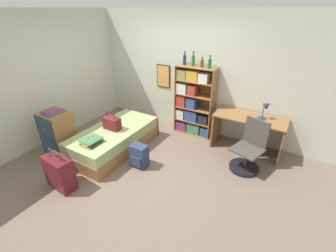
% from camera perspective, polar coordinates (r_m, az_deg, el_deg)
% --- Properties ---
extents(ground_plane, '(14.00, 14.00, 0.00)m').
position_cam_1_polar(ground_plane, '(4.45, -6.84, -8.02)').
color(ground_plane, '#756051').
extents(wall_back, '(10.00, 0.09, 2.60)m').
position_cam_1_polar(wall_back, '(5.21, 3.76, 13.38)').
color(wall_back, beige).
rests_on(wall_back, ground_plane).
extents(wall_left, '(0.06, 10.00, 2.60)m').
position_cam_1_polar(wall_left, '(5.38, -26.52, 11.07)').
color(wall_left, beige).
rests_on(wall_left, ground_plane).
extents(bed, '(0.94, 1.86, 0.45)m').
position_cam_1_polar(bed, '(4.71, -13.30, -3.14)').
color(bed, olive).
rests_on(bed, ground_plane).
extents(handbag, '(0.34, 0.18, 0.40)m').
position_cam_1_polar(handbag, '(4.55, -14.04, 0.74)').
color(handbag, maroon).
rests_on(handbag, bed).
extents(book_stack_on_bed, '(0.32, 0.37, 0.09)m').
position_cam_1_polar(book_stack_on_bed, '(4.20, -18.85, -3.69)').
color(book_stack_on_bed, '#427A4C').
rests_on(book_stack_on_bed, bed).
extents(suitcase, '(0.52, 0.28, 0.68)m').
position_cam_1_polar(suitcase, '(4.01, -25.82, -10.66)').
color(suitcase, '#5B191E').
rests_on(suitcase, ground_plane).
extents(dresser, '(0.52, 0.47, 0.88)m').
position_cam_1_polar(dresser, '(4.84, -26.17, -1.65)').
color(dresser, olive).
rests_on(dresser, ground_plane).
extents(magazine_pile_on_dresser, '(0.31, 0.36, 0.05)m').
position_cam_1_polar(magazine_pile_on_dresser, '(4.63, -27.24, 3.25)').
color(magazine_pile_on_dresser, '#232328').
rests_on(magazine_pile_on_dresser, dresser).
extents(bookcase, '(0.86, 0.34, 1.53)m').
position_cam_1_polar(bookcase, '(5.05, 6.19, 5.63)').
color(bookcase, olive).
rests_on(bookcase, ground_plane).
extents(bottle_green, '(0.07, 0.07, 0.28)m').
position_cam_1_polar(bottle_green, '(4.87, 4.24, 16.46)').
color(bottle_green, navy).
rests_on(bottle_green, bookcase).
extents(bottle_brown, '(0.07, 0.07, 0.30)m').
position_cam_1_polar(bottle_brown, '(4.78, 6.43, 16.23)').
color(bottle_brown, '#1E6B2D').
rests_on(bottle_brown, bookcase).
extents(bottle_clear, '(0.07, 0.07, 0.20)m').
position_cam_1_polar(bottle_clear, '(4.72, 8.62, 15.49)').
color(bottle_clear, brown).
rests_on(bottle_clear, bookcase).
extents(bottle_blue, '(0.07, 0.07, 0.25)m').
position_cam_1_polar(bottle_blue, '(4.63, 10.53, 15.36)').
color(bottle_blue, '#1E6B2D').
rests_on(bottle_blue, bookcase).
extents(desk, '(1.33, 0.61, 0.74)m').
position_cam_1_polar(desk, '(4.67, 19.78, -0.16)').
color(desk, olive).
rests_on(desk, ground_plane).
extents(desk_lamp, '(0.21, 0.16, 0.37)m').
position_cam_1_polar(desk_lamp, '(4.49, 23.69, 4.36)').
color(desk_lamp, navy).
rests_on(desk_lamp, desk).
extents(desk_chair, '(0.59, 0.59, 0.92)m').
position_cam_1_polar(desk_chair, '(4.25, 19.57, -6.87)').
color(desk_chair, black).
rests_on(desk_chair, ground_plane).
extents(backpack, '(0.30, 0.23, 0.43)m').
position_cam_1_polar(backpack, '(4.13, -7.34, -7.56)').
color(backpack, '#2D3856').
rests_on(backpack, ground_plane).
extents(waste_bin, '(0.27, 0.27, 0.27)m').
position_cam_1_polar(waste_bin, '(4.79, 20.83, -5.09)').
color(waste_bin, '#B7B2A8').
rests_on(waste_bin, ground_plane).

